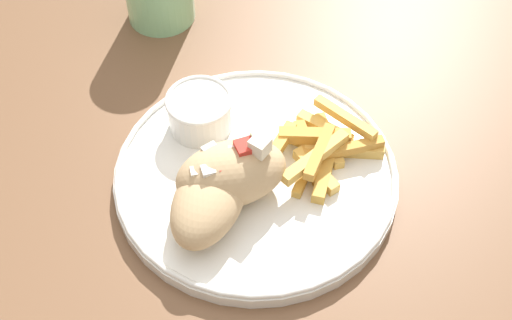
% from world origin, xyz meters
% --- Properties ---
extents(table, '(1.23, 1.23, 0.75)m').
position_xyz_m(table, '(0.00, 0.00, 0.67)').
color(table, brown).
rests_on(table, ground_plane).
extents(plate, '(0.28, 0.28, 0.02)m').
position_xyz_m(plate, '(-0.03, 0.01, 0.76)').
color(plate, white).
rests_on(plate, table).
extents(pita_sandwich_near, '(0.13, 0.12, 0.07)m').
position_xyz_m(pita_sandwich_near, '(-0.07, 0.01, 0.79)').
color(pita_sandwich_near, tan).
rests_on(pita_sandwich_near, plate).
extents(pita_sandwich_far, '(0.13, 0.10, 0.06)m').
position_xyz_m(pita_sandwich_far, '(-0.10, 0.01, 0.79)').
color(pita_sandwich_far, tan).
rests_on(pita_sandwich_far, plate).
extents(fries_pile, '(0.11, 0.10, 0.03)m').
position_xyz_m(fries_pile, '(0.02, -0.03, 0.78)').
color(fries_pile, '#E5B251').
rests_on(fries_pile, plate).
extents(sauce_ramekin, '(0.07, 0.07, 0.04)m').
position_xyz_m(sauce_ramekin, '(-0.02, 0.09, 0.79)').
color(sauce_ramekin, white).
rests_on(sauce_ramekin, plate).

